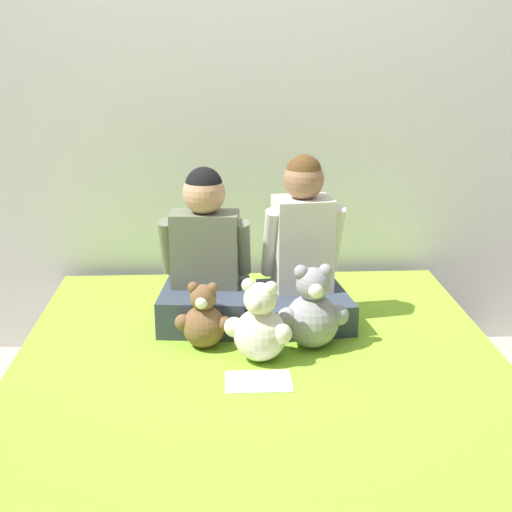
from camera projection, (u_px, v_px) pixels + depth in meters
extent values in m
plane|color=#B2A899|center=(261.00, 463.00, 2.48)|extent=(14.00, 14.00, 0.00)
cube|color=silver|center=(248.00, 75.00, 3.09)|extent=(8.00, 0.06, 2.50)
cube|color=#473828|center=(261.00, 441.00, 2.45)|extent=(1.68, 1.90, 0.17)
cube|color=silver|center=(261.00, 397.00, 2.40)|extent=(1.65, 1.86, 0.18)
cube|color=#8CC633|center=(261.00, 369.00, 2.37)|extent=(1.67, 1.88, 0.03)
cube|color=#384251|center=(205.00, 306.00, 2.68)|extent=(0.35, 0.36, 0.14)
cube|color=slate|center=(205.00, 249.00, 2.67)|extent=(0.26, 0.16, 0.28)
sphere|color=tan|center=(204.00, 193.00, 2.60)|extent=(0.16, 0.16, 0.16)
sphere|color=black|center=(204.00, 186.00, 2.60)|extent=(0.14, 0.14, 0.14)
cylinder|color=slate|center=(168.00, 247.00, 2.67)|extent=(0.07, 0.13, 0.23)
cylinder|color=slate|center=(243.00, 248.00, 2.66)|extent=(0.07, 0.13, 0.23)
cube|color=#384251|center=(304.00, 307.00, 2.71)|extent=(0.35, 0.40, 0.12)
cube|color=silver|center=(302.00, 244.00, 2.69)|extent=(0.23, 0.19, 0.35)
sphere|color=#9E7051|center=(304.00, 179.00, 2.61)|extent=(0.15, 0.15, 0.15)
sphere|color=brown|center=(304.00, 172.00, 2.60)|extent=(0.13, 0.13, 0.13)
cylinder|color=silver|center=(270.00, 243.00, 2.66)|extent=(0.07, 0.15, 0.28)
cylinder|color=silver|center=(334.00, 240.00, 2.70)|extent=(0.07, 0.15, 0.28)
sphere|color=brown|center=(204.00, 326.00, 2.49)|extent=(0.15, 0.15, 0.15)
sphere|color=brown|center=(203.00, 298.00, 2.45)|extent=(0.09, 0.09, 0.09)
sphere|color=white|center=(201.00, 303.00, 2.42)|extent=(0.04, 0.04, 0.04)
sphere|color=brown|center=(193.00, 287.00, 2.45)|extent=(0.04, 0.04, 0.04)
sphere|color=brown|center=(213.00, 288.00, 2.44)|extent=(0.04, 0.04, 0.04)
sphere|color=brown|center=(183.00, 322.00, 2.47)|extent=(0.06, 0.06, 0.06)
sphere|color=brown|center=(223.00, 324.00, 2.46)|extent=(0.06, 0.06, 0.06)
sphere|color=#939399|center=(312.00, 321.00, 2.48)|extent=(0.19, 0.19, 0.19)
sphere|color=#939399|center=(313.00, 284.00, 2.44)|extent=(0.12, 0.12, 0.12)
sphere|color=white|center=(316.00, 291.00, 2.40)|extent=(0.05, 0.05, 0.05)
sphere|color=#939399|center=(301.00, 272.00, 2.42)|extent=(0.05, 0.05, 0.05)
sphere|color=#939399|center=(325.00, 271.00, 2.43)|extent=(0.05, 0.05, 0.05)
sphere|color=#939399|center=(288.00, 318.00, 2.45)|extent=(0.07, 0.07, 0.07)
sphere|color=#939399|center=(339.00, 315.00, 2.47)|extent=(0.07, 0.07, 0.07)
sphere|color=silver|center=(260.00, 335.00, 2.38)|extent=(0.18, 0.18, 0.18)
sphere|color=silver|center=(260.00, 299.00, 2.34)|extent=(0.11, 0.11, 0.11)
sphere|color=beige|center=(255.00, 305.00, 2.30)|extent=(0.05, 0.05, 0.05)
sphere|color=silver|center=(248.00, 285.00, 2.34)|extent=(0.05, 0.05, 0.05)
sphere|color=silver|center=(271.00, 288.00, 2.32)|extent=(0.05, 0.05, 0.05)
sphere|color=silver|center=(234.00, 327.00, 2.39)|extent=(0.07, 0.07, 0.07)
sphere|color=silver|center=(282.00, 334.00, 2.33)|extent=(0.07, 0.07, 0.07)
cube|color=white|center=(258.00, 381.00, 2.25)|extent=(0.21, 0.15, 0.00)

